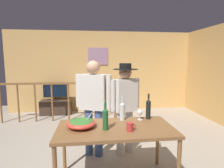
% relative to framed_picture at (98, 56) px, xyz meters
% --- Properties ---
extents(ground_plane, '(7.88, 7.88, 0.00)m').
position_rel_framed_picture_xyz_m(ground_plane, '(0.12, -2.97, -1.75)').
color(ground_plane, '#9E9384').
extents(back_wall, '(5.87, 0.10, 2.53)m').
position_rel_framed_picture_xyz_m(back_wall, '(0.12, 0.06, -0.48)').
color(back_wall, tan).
rests_on(back_wall, ground_plane).
extents(framed_picture, '(0.62, 0.03, 0.53)m').
position_rel_framed_picture_xyz_m(framed_picture, '(0.00, 0.00, 0.00)').
color(framed_picture, gray).
extents(stair_railing, '(3.11, 0.10, 1.10)m').
position_rel_framed_picture_xyz_m(stair_railing, '(-0.61, -0.94, -1.08)').
color(stair_railing, brown).
rests_on(stair_railing, ground_plane).
extents(tv_console, '(0.90, 0.40, 0.43)m').
position_rel_framed_picture_xyz_m(tv_console, '(-1.30, -0.29, -1.53)').
color(tv_console, '#38281E').
rests_on(tv_console, ground_plane).
extents(flat_screen_tv, '(0.68, 0.12, 0.48)m').
position_rel_framed_picture_xyz_m(flat_screen_tv, '(-1.30, -0.32, -1.04)').
color(flat_screen_tv, black).
rests_on(flat_screen_tv, tv_console).
extents(serving_table, '(1.50, 0.77, 0.77)m').
position_rel_framed_picture_xyz_m(serving_table, '(0.07, -3.60, -1.05)').
color(serving_table, brown).
rests_on(serving_table, ground_plane).
extents(salad_bowl, '(0.37, 0.37, 0.20)m').
position_rel_framed_picture_xyz_m(salad_bowl, '(-0.37, -3.56, -0.92)').
color(salad_bowl, '#CC3D2D').
rests_on(salad_bowl, serving_table).
extents(wine_glass, '(0.08, 0.08, 0.15)m').
position_rel_framed_picture_xyz_m(wine_glass, '(0.46, -3.36, -0.87)').
color(wine_glass, silver).
rests_on(wine_glass, serving_table).
extents(wine_bottle_dark, '(0.07, 0.07, 0.38)m').
position_rel_framed_picture_xyz_m(wine_bottle_dark, '(0.59, -3.32, -0.82)').
color(wine_bottle_dark, black).
rests_on(wine_bottle_dark, serving_table).
extents(wine_bottle_clear, '(0.08, 0.08, 0.35)m').
position_rel_framed_picture_xyz_m(wine_bottle_clear, '(0.20, -3.33, -0.84)').
color(wine_bottle_clear, silver).
rests_on(wine_bottle_clear, serving_table).
extents(wine_bottle_green, '(0.07, 0.07, 0.36)m').
position_rel_framed_picture_xyz_m(wine_bottle_green, '(-0.07, -3.67, -0.83)').
color(wine_bottle_green, '#1E5628').
rests_on(wine_bottle_green, serving_table).
extents(mug_red, '(0.12, 0.08, 0.11)m').
position_rel_framed_picture_xyz_m(mug_red, '(0.23, -3.75, -0.92)').
color(mug_red, '#B7332D').
rests_on(mug_red, serving_table).
extents(person_standing_left, '(0.59, 0.37, 1.63)m').
position_rel_framed_picture_xyz_m(person_standing_left, '(-0.20, -2.85, -0.78)').
color(person_standing_left, '#3D5684').
rests_on(person_standing_left, ground_plane).
extents(person_standing_right, '(0.54, 0.41, 1.58)m').
position_rel_framed_picture_xyz_m(person_standing_right, '(0.33, -2.85, -0.82)').
color(person_standing_right, beige).
rests_on(person_standing_right, ground_plane).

